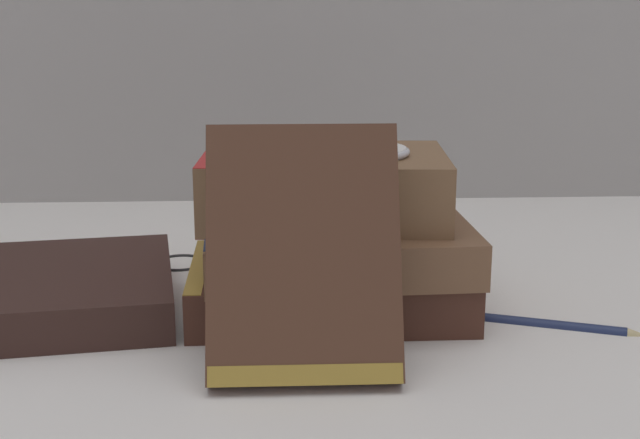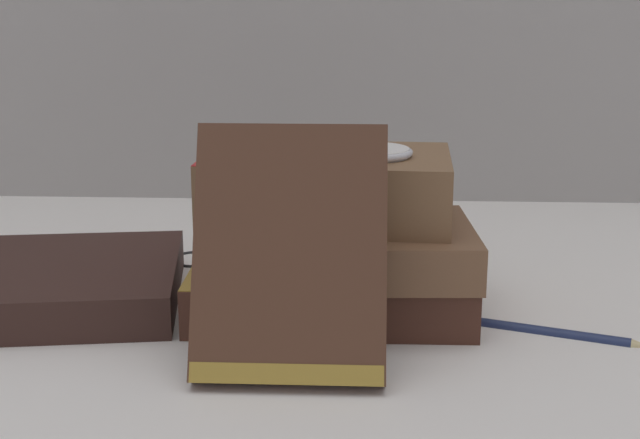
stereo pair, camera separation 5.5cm
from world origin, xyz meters
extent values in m
plane|color=white|center=(0.00, 0.00, 0.00)|extent=(3.00, 3.00, 0.00)
cube|color=#422319|center=(0.03, 0.01, 0.02)|extent=(0.20, 0.13, 0.03)
cube|color=olive|center=(-0.06, 0.01, 0.02)|extent=(0.01, 0.13, 0.04)
cube|color=brown|center=(0.04, 0.00, 0.05)|extent=(0.19, 0.13, 0.03)
cube|color=navy|center=(-0.05, 0.00, 0.05)|extent=(0.02, 0.12, 0.03)
cube|color=brown|center=(0.03, 0.02, 0.09)|extent=(0.18, 0.12, 0.05)
cube|color=#B22323|center=(-0.05, 0.02, 0.09)|extent=(0.02, 0.11, 0.05)
cube|color=#331E19|center=(-0.19, 0.01, 0.02)|extent=(0.24, 0.20, 0.03)
cube|color=#4C2D1E|center=(0.01, -0.09, 0.07)|extent=(0.12, 0.08, 0.15)
cube|color=olive|center=(0.01, -0.12, 0.01)|extent=(0.11, 0.02, 0.02)
cylinder|color=white|center=(0.06, 0.01, 0.12)|extent=(0.05, 0.05, 0.01)
torus|color=silver|center=(0.06, 0.01, 0.12)|extent=(0.06, 0.06, 0.01)
sphere|color=silver|center=(0.06, 0.04, 0.12)|extent=(0.01, 0.01, 0.01)
torus|color=black|center=(-0.09, 0.13, 0.00)|extent=(0.05, 0.05, 0.00)
torus|color=black|center=(-0.03, 0.12, 0.00)|extent=(0.05, 0.05, 0.00)
cylinder|color=black|center=(-0.06, 0.13, 0.00)|extent=(0.02, 0.00, 0.00)
cylinder|color=#1E284C|center=(0.18, -0.03, 0.00)|extent=(0.11, 0.05, 0.01)
cone|color=tan|center=(0.24, -0.05, 0.00)|extent=(0.02, 0.01, 0.01)
camera|label=1|loc=(0.00, -0.60, 0.23)|focal=50.00mm
camera|label=2|loc=(0.05, -0.60, 0.23)|focal=50.00mm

